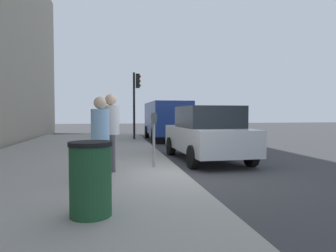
{
  "coord_description": "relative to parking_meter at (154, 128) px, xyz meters",
  "views": [
    {
      "loc": [
        -7.02,
        1.64,
        1.54
      ],
      "look_at": [
        0.61,
        0.28,
        1.22
      ],
      "focal_mm": 32.52,
      "sensor_mm": 36.0,
      "label": 1
    }
  ],
  "objects": [
    {
      "name": "sidewalk_slab",
      "position": [
        -0.77,
        2.38,
        -1.09
      ],
      "size": [
        28.0,
        6.0,
        0.15
      ],
      "primitive_type": "cube",
      "color": "gray",
      "rests_on": "ground_plane"
    },
    {
      "name": "ground_plane",
      "position": [
        -0.77,
        -0.62,
        -1.17
      ],
      "size": [
        80.0,
        80.0,
        0.0
      ],
      "primitive_type": "plane",
      "color": "#38383A",
      "rests_on": "ground"
    },
    {
      "name": "parked_van_far",
      "position": [
        9.51,
        -1.97,
        0.09
      ],
      "size": [
        5.2,
        2.13,
        2.18
      ],
      "color": "navy",
      "rests_on": "ground_plane"
    },
    {
      "name": "pedestrian_bystander",
      "position": [
        -1.33,
        1.3,
        0.0
      ],
      "size": [
        0.38,
        0.45,
        1.74
      ],
      "rotation": [
        0.0,
        0.0,
        -0.66
      ],
      "color": "#191E4C",
      "rests_on": "sidewalk_slab"
    },
    {
      "name": "trash_bin",
      "position": [
        -3.6,
        1.33,
        -0.51
      ],
      "size": [
        0.59,
        0.59,
        1.01
      ],
      "color": "#1E4C2D",
      "rests_on": "sidewalk_slab"
    },
    {
      "name": "parking_meter",
      "position": [
        0.0,
        0.0,
        0.0
      ],
      "size": [
        0.36,
        0.12,
        1.41
      ],
      "color": "gray",
      "rests_on": "sidewalk_slab"
    },
    {
      "name": "pedestrian_at_meter",
      "position": [
        -0.31,
        1.09,
        0.1
      ],
      "size": [
        0.55,
        0.4,
        1.86
      ],
      "rotation": [
        0.0,
        0.0,
        -1.45
      ],
      "color": "#47474C",
      "rests_on": "sidewalk_slab"
    },
    {
      "name": "parked_sedan_near",
      "position": [
        1.75,
        -1.97,
        -0.27
      ],
      "size": [
        4.46,
        2.08,
        1.77
      ],
      "color": "silver",
      "rests_on": "ground_plane"
    },
    {
      "name": "traffic_signal",
      "position": [
        8.73,
        -0.17,
        1.41
      ],
      "size": [
        0.24,
        0.44,
        3.6
      ],
      "color": "black",
      "rests_on": "sidewalk_slab"
    }
  ]
}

